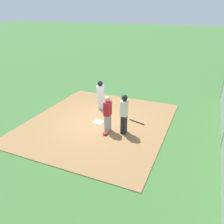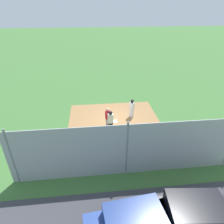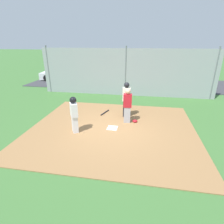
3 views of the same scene
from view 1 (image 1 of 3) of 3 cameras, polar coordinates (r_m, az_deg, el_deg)
name	(u,v)px [view 1 (image 1 of 3)]	position (r m, az deg, el deg)	size (l,w,h in m)	color
ground_plane	(98,123)	(10.90, -3.45, -2.69)	(140.00, 140.00, 0.00)	#3D6B33
dirt_infield	(98,122)	(10.90, -3.45, -2.62)	(7.20, 6.40, 0.03)	olive
home_plate	(98,122)	(10.89, -3.45, -2.50)	(0.44, 0.44, 0.02)	white
catcher	(108,113)	(9.75, -1.08, -0.37)	(0.40, 0.29, 1.63)	#9E9EA3
umpire	(124,113)	(9.58, 3.07, -0.32)	(0.40, 0.28, 1.77)	black
runner	(100,93)	(12.01, -2.94, 4.71)	(0.42, 0.46, 1.56)	silver
baseball_bat	(137,122)	(10.90, 6.28, -2.47)	(0.06, 0.06, 0.83)	black
catcher_mask	(105,134)	(9.80, -1.72, -5.45)	(0.24, 0.20, 0.12)	#B21923
baseball	(98,121)	(10.91, -3.44, -2.26)	(0.07, 0.07, 0.07)	white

